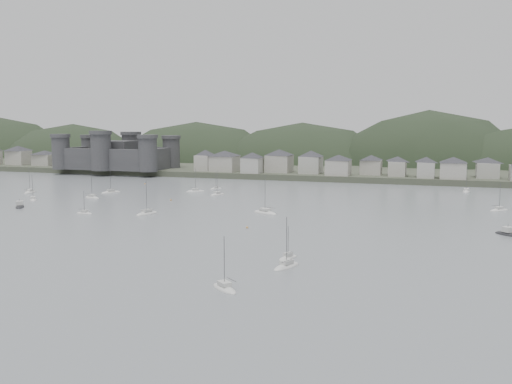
% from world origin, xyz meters
% --- Properties ---
extents(ground, '(900.00, 900.00, 0.00)m').
position_xyz_m(ground, '(0.00, 0.00, 0.00)').
color(ground, slate).
rests_on(ground, ground).
extents(far_shore_land, '(900.00, 250.00, 3.00)m').
position_xyz_m(far_shore_land, '(0.00, 295.00, 1.50)').
color(far_shore_land, '#383D2D').
rests_on(far_shore_land, ground).
extents(forested_ridge, '(851.55, 103.94, 102.57)m').
position_xyz_m(forested_ridge, '(4.83, 269.40, -11.28)').
color(forested_ridge, black).
rests_on(forested_ridge, ground).
extents(castle, '(66.00, 43.00, 20.00)m').
position_xyz_m(castle, '(-120.00, 179.80, 10.96)').
color(castle, '#38383B').
rests_on(castle, far_shore_land).
extents(waterfront_town, '(451.48, 28.46, 12.92)m').
position_xyz_m(waterfront_town, '(50.59, 183.34, 8.66)').
color(waterfront_town, '#A19F93').
rests_on(waterfront_town, far_shore_land).
extents(sailboat_lead, '(7.27, 6.56, 10.20)m').
position_xyz_m(sailboat_lead, '(78.72, 97.94, 0.18)').
color(sailboat_lead, silver).
rests_on(sailboat_lead, ground).
extents(moored_fleet, '(255.64, 178.45, 13.50)m').
position_xyz_m(moored_fleet, '(-15.24, 54.10, 0.18)').
color(moored_fleet, silver).
rests_on(moored_fleet, ground).
extents(motor_launch_near, '(7.34, 7.20, 3.81)m').
position_xyz_m(motor_launch_near, '(77.04, 53.71, 0.29)').
color(motor_launch_near, black).
rests_on(motor_launch_near, ground).
extents(motor_launch_far, '(6.68, 7.91, 3.84)m').
position_xyz_m(motor_launch_far, '(-80.01, 53.38, 0.29)').
color(motor_launch_far, black).
rests_on(motor_launch_far, ground).
extents(mooring_buoys, '(165.33, 146.70, 0.70)m').
position_xyz_m(mooring_buoys, '(-14.95, 55.05, 0.15)').
color(mooring_buoys, '#CA8D43').
rests_on(mooring_buoys, ground).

